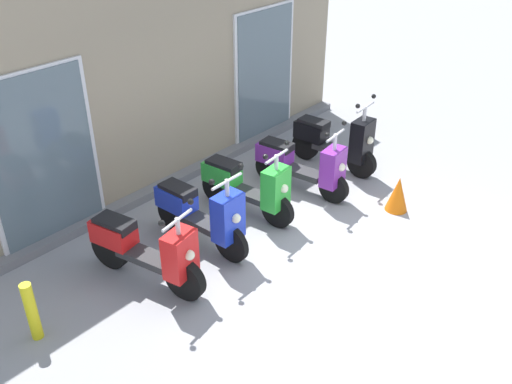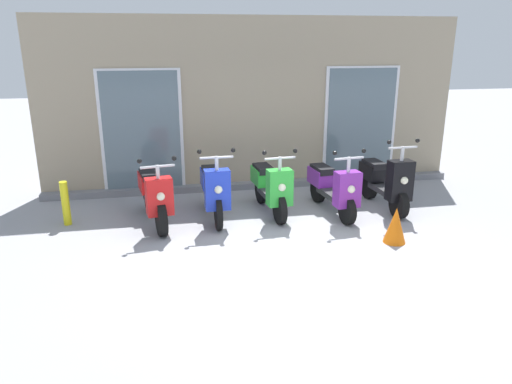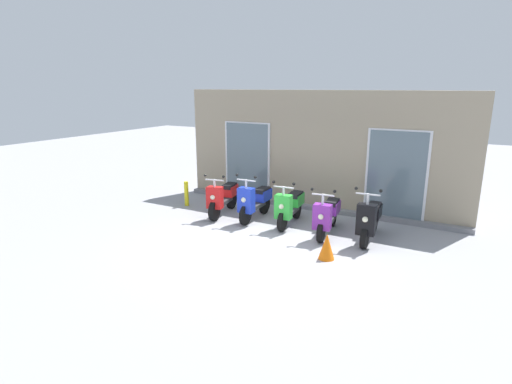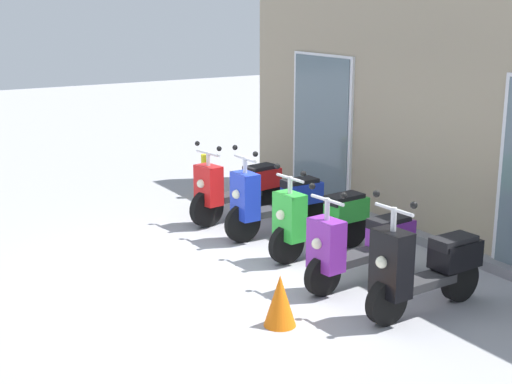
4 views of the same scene
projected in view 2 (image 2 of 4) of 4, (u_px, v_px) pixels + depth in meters
ground_plane at (295, 247)px, 6.72m from camera, size 40.00×40.00×0.00m
storefront_facade at (254, 107)px, 9.14m from camera, size 7.97×0.50×3.20m
scooter_red at (154, 195)px, 7.47m from camera, size 0.64×1.65×1.18m
scooter_blue at (214, 189)px, 7.66m from camera, size 0.57×1.56×1.25m
scooter_green at (270, 186)px, 7.90m from camera, size 0.56×1.54×1.19m
scooter_purple at (333, 187)px, 7.92m from camera, size 0.55×1.58×1.19m
scooter_black at (385, 181)px, 8.12m from camera, size 0.56×1.52×1.30m
curb_bollard at (66, 203)px, 7.43m from camera, size 0.12×0.12×0.70m
traffic_cone at (395, 225)px, 6.79m from camera, size 0.32×0.32×0.52m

